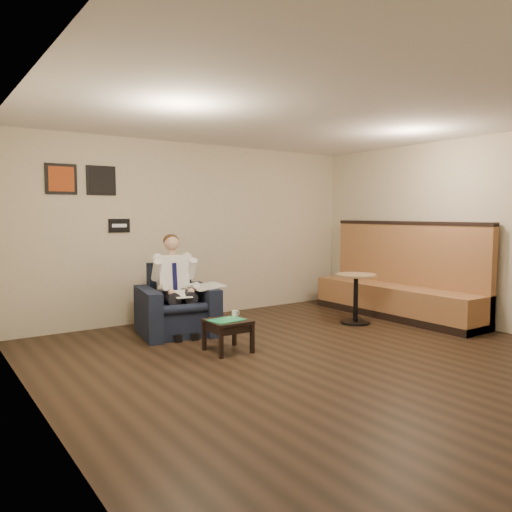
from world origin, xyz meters
TOP-DOWN VIEW (x-y plane):
  - ground at (0.00, 0.00)m, footprint 6.00×6.00m
  - wall_back at (0.00, 3.00)m, footprint 6.00×0.02m
  - wall_left at (-3.00, 0.00)m, footprint 0.02×6.00m
  - wall_right at (3.00, 0.00)m, footprint 0.02×6.00m
  - ceiling at (0.00, 0.00)m, footprint 6.00×6.00m
  - seating_sign at (-1.30, 2.98)m, footprint 0.32×0.02m
  - art_print_left at (-2.10, 2.98)m, footprint 0.42×0.03m
  - art_print_right at (-1.55, 2.98)m, footprint 0.42×0.03m
  - armchair at (-0.83, 2.05)m, footprint 1.16×1.16m
  - seated_man at (-0.86, 1.93)m, footprint 0.79×1.04m
  - lap_papers at (-0.87, 1.82)m, footprint 0.25×0.34m
  - newspaper at (-0.45, 1.87)m, footprint 0.48×0.57m
  - side_table at (-0.73, 0.87)m, footprint 0.50×0.50m
  - green_folder at (-0.75, 0.85)m, footprint 0.42×0.32m
  - coffee_mug at (-0.57, 0.97)m, footprint 0.07×0.07m
  - smartphone at (-0.68, 1.00)m, footprint 0.13×0.09m
  - banquette at (2.59, 1.07)m, footprint 0.71×2.98m
  - cafe_table at (1.70, 1.10)m, footprint 0.72×0.72m

SIDE VIEW (x-z plane):
  - ground at x=0.00m, z-range 0.00..0.00m
  - side_table at x=-0.73m, z-range 0.00..0.39m
  - cafe_table at x=1.70m, z-range 0.00..0.76m
  - smartphone at x=-0.68m, z-range 0.39..0.40m
  - green_folder at x=-0.75m, z-range 0.39..0.40m
  - coffee_mug at x=-0.57m, z-range 0.39..0.48m
  - armchair at x=-0.83m, z-range 0.00..0.97m
  - lap_papers at x=-0.87m, z-range 0.59..0.60m
  - newspaper at x=-0.45m, z-range 0.65..0.66m
  - seated_man at x=-0.86m, z-range 0.00..1.32m
  - banquette at x=2.59m, z-range 0.00..1.52m
  - wall_back at x=0.00m, z-range 0.00..2.80m
  - wall_left at x=-3.00m, z-range 0.00..2.80m
  - wall_right at x=3.00m, z-range 0.00..2.80m
  - seating_sign at x=-1.30m, z-range 1.40..1.60m
  - art_print_left at x=-2.10m, z-range 1.94..2.36m
  - art_print_right at x=-1.55m, z-range 1.94..2.36m
  - ceiling at x=0.00m, z-range 2.79..2.81m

